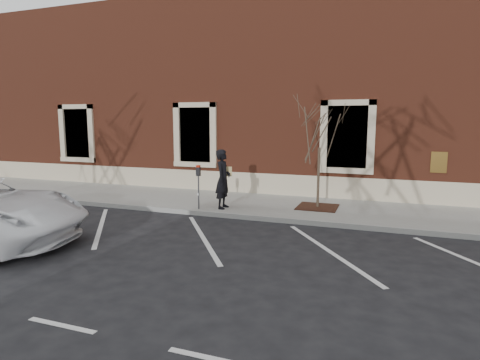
% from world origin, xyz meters
% --- Properties ---
extents(ground, '(120.00, 120.00, 0.00)m').
position_xyz_m(ground, '(0.00, 0.00, 0.00)').
color(ground, '#28282B').
rests_on(ground, ground).
extents(sidewalk_near, '(40.00, 3.50, 0.15)m').
position_xyz_m(sidewalk_near, '(0.00, 1.75, 0.07)').
color(sidewalk_near, '#A7A69D').
rests_on(sidewalk_near, ground).
extents(curb_near, '(40.00, 0.12, 0.15)m').
position_xyz_m(curb_near, '(0.00, -0.05, 0.07)').
color(curb_near, '#9E9E99').
rests_on(curb_near, ground).
extents(parking_stripes, '(28.00, 4.40, 0.01)m').
position_xyz_m(parking_stripes, '(0.00, -2.20, 0.00)').
color(parking_stripes, silver).
rests_on(parking_stripes, ground).
extents(building_civic, '(40.00, 8.62, 8.00)m').
position_xyz_m(building_civic, '(0.00, 7.74, 4.00)').
color(building_civic, brown).
rests_on(building_civic, ground).
extents(man, '(0.49, 0.72, 1.91)m').
position_xyz_m(man, '(-0.57, 0.56, 1.11)').
color(man, black).
rests_on(man, sidewalk_near).
extents(parking_meter, '(0.13, 0.10, 1.42)m').
position_xyz_m(parking_meter, '(-1.27, 0.19, 1.14)').
color(parking_meter, '#595B60').
rests_on(parking_meter, sidewalk_near).
extents(tree_grate, '(1.28, 1.28, 0.03)m').
position_xyz_m(tree_grate, '(2.30, 1.72, 0.17)').
color(tree_grate, '#3A1C12').
rests_on(tree_grate, sidewalk_near).
extents(sapling, '(2.15, 2.15, 3.58)m').
position_xyz_m(sapling, '(2.30, 1.72, 2.65)').
color(sapling, '#45392A').
rests_on(sapling, sidewalk_near).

